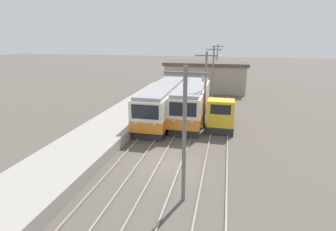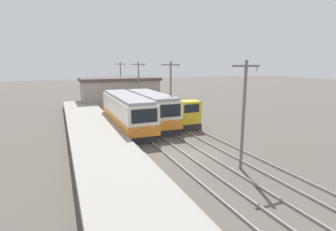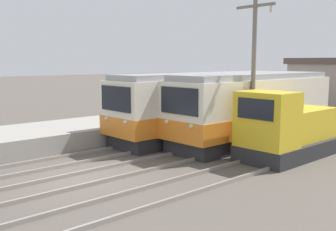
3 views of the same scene
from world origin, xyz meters
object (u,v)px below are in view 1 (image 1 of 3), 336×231
commuter_train_left (164,104)px  catenary_mast_far (213,71)px  shunting_locomotive (221,115)px  catenary_mast_near (185,132)px  catenary_mast_mid (205,88)px  commuter_train_center (191,104)px  catenary_mast_distant (217,63)px

commuter_train_left → catenary_mast_far: size_ratio=1.80×
shunting_locomotive → catenary_mast_near: 12.52m
catenary_mast_far → catenary_mast_mid: bearing=-90.0°
shunting_locomotive → catenary_mast_mid: size_ratio=0.75×
catenary_mast_near → catenary_mast_mid: (0.00, 11.73, 0.00)m
catenary_mast_near → catenary_mast_mid: size_ratio=1.00×
commuter_train_center → catenary_mast_near: catenary_mast_near is taller
catenary_mast_far → shunting_locomotive: bearing=-82.5°
commuter_train_center → catenary_mast_mid: bearing=-55.4°
shunting_locomotive → catenary_mast_far: 11.69m
catenary_mast_far → catenary_mast_distant: same height
commuter_train_left → catenary_mast_far: bearing=66.8°
shunting_locomotive → catenary_mast_distant: size_ratio=0.75×
catenary_mast_distant → commuter_train_left: bearing=-101.2°
commuter_train_left → catenary_mast_distant: (4.31, 21.77, 2.15)m
commuter_train_left → catenary_mast_far: 11.14m
commuter_train_center → shunting_locomotive: bearing=-30.3°
catenary_mast_near → commuter_train_center: bearing=96.2°
catenary_mast_distant → shunting_locomotive: bearing=-86.3°
catenary_mast_mid → catenary_mast_far: size_ratio=1.00×
commuter_train_left → catenary_mast_mid: catenary_mast_mid is taller
commuter_train_left → shunting_locomotive: size_ratio=2.40×
commuter_train_center → catenary_mast_far: size_ratio=1.56×
catenary_mast_mid → catenary_mast_near: bearing=-90.0°
catenary_mast_far → catenary_mast_distant: bearing=90.0°
commuter_train_left → catenary_mast_mid: size_ratio=1.80×
commuter_train_left → catenary_mast_near: catenary_mast_near is taller
commuter_train_left → commuter_train_center: bearing=10.2°
commuter_train_center → catenary_mast_distant: size_ratio=1.56×
catenary_mast_near → catenary_mast_far: (0.00, 23.45, 0.00)m
commuter_train_center → catenary_mast_distant: 21.43m
catenary_mast_near → catenary_mast_distant: 35.18m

